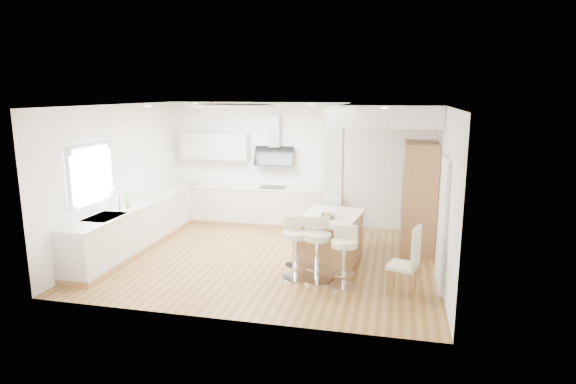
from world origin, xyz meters
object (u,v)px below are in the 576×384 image
(peninsula, at_px, (330,239))
(bar_stool_a, at_px, (296,245))
(bar_stool_b, at_px, (317,247))
(dining_chair, at_px, (409,258))
(bar_stool_c, at_px, (344,253))

(peninsula, bearing_deg, bar_stool_a, -111.70)
(bar_stool_a, bearing_deg, bar_stool_b, -23.06)
(bar_stool_b, height_order, dining_chair, dining_chair)
(peninsula, bearing_deg, dining_chair, -30.79)
(bar_stool_a, xyz_separation_m, dining_chair, (1.80, -0.28, 0.00))
(peninsula, height_order, bar_stool_c, bar_stool_c)
(bar_stool_b, xyz_separation_m, dining_chair, (1.43, -0.23, -0.00))
(bar_stool_c, relative_size, dining_chair, 0.90)
(bar_stool_c, bearing_deg, bar_stool_a, 167.96)
(peninsula, relative_size, dining_chair, 1.47)
(bar_stool_a, distance_m, bar_stool_c, 0.83)
(bar_stool_a, bearing_deg, dining_chair, -23.88)
(peninsula, relative_size, bar_stool_a, 1.56)
(bar_stool_b, relative_size, dining_chair, 0.96)
(bar_stool_a, bearing_deg, peninsula, 45.57)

